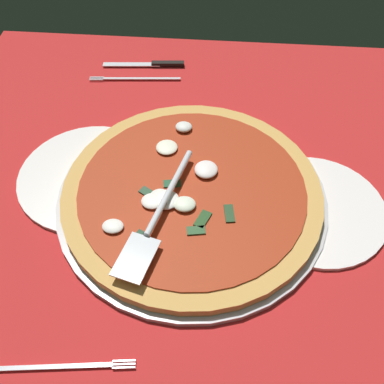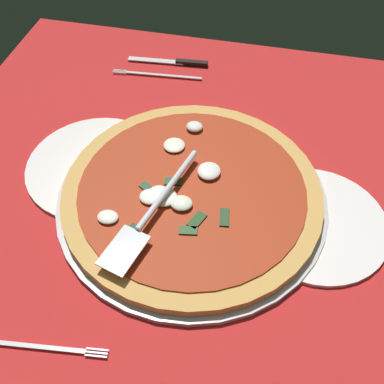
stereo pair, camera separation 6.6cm
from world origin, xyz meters
The scene contains 9 objects.
ground_plane centered at (0.00, 0.00, -0.40)cm, with size 99.67×99.67×0.80cm, color red.
checker_pattern centered at (0.00, 0.00, 0.05)cm, with size 99.67×99.67×0.10cm.
pizza_pan centered at (0.86, 0.56, 0.75)cm, with size 45.38×45.38×1.30cm, color #B9B8BE.
dinner_plate_left centered at (-17.61, 4.17, 0.60)cm, with size 25.21×25.21×1.00cm, color white.
dinner_plate_right centered at (21.66, -0.33, 0.60)cm, with size 23.26×23.26×1.00cm, color white.
pizza centered at (0.77, 0.57, 2.40)cm, with size 43.30×43.30×3.21cm.
pizza_server centered at (-3.80, -6.34, 4.97)cm, with size 9.60×25.74×1.00cm.
place_setting_near centered at (-15.85, -32.29, 0.46)cm, with size 21.42×15.07×1.40cm.
place_setting_far centered at (-12.84, 35.62, 0.45)cm, with size 21.42×13.09×1.40cm.
Camera 2 is at (11.37, -46.08, 59.99)cm, focal length 41.99 mm.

